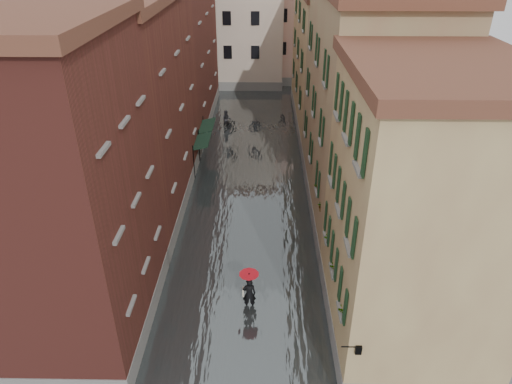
{
  "coord_description": "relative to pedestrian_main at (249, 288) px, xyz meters",
  "views": [
    {
      "loc": [
        1.0,
        -17.19,
        15.51
      ],
      "look_at": [
        0.6,
        5.08,
        3.0
      ],
      "focal_mm": 32.0,
      "sensor_mm": 36.0,
      "label": 1
    }
  ],
  "objects": [
    {
      "name": "building_right_near",
      "position": [
        6.62,
        -1.09,
        4.52
      ],
      "size": [
        6.0,
        8.0,
        11.5
      ],
      "primitive_type": "cube",
      "color": "#9D7951",
      "rests_on": "ground"
    },
    {
      "name": "window_planters",
      "position": [
        3.74,
        1.42,
        2.28
      ],
      "size": [
        0.59,
        10.6,
        0.84
      ],
      "color": "#9F5E34",
      "rests_on": "ground"
    },
    {
      "name": "building_left_mid",
      "position": [
        -7.38,
        9.91,
        5.02
      ],
      "size": [
        6.0,
        14.0,
        12.5
      ],
      "primitive_type": "cube",
      "color": "#5A281C",
      "rests_on": "ground"
    },
    {
      "name": "building_right_mid",
      "position": [
        6.62,
        9.91,
        5.27
      ],
      "size": [
        6.0,
        14.0,
        13.0
      ],
      "primitive_type": "cube",
      "color": "#948659",
      "rests_on": "ground"
    },
    {
      "name": "pedestrian_far",
      "position": [
        -2.79,
        23.25,
        -0.36
      ],
      "size": [
        0.91,
        0.74,
        1.73
      ],
      "primitive_type": "imported",
      "rotation": [
        0.0,
        0.0,
        0.11
      ],
      "color": "black",
      "rests_on": "ground"
    },
    {
      "name": "awning_near",
      "position": [
        -3.87,
        14.29,
        1.24
      ],
      "size": [
        1.09,
        2.84,
        2.8
      ],
      "color": "black",
      "rests_on": "ground"
    },
    {
      "name": "building_right_far",
      "position": [
        6.62,
        24.91,
        4.52
      ],
      "size": [
        6.0,
        16.0,
        11.5
      ],
      "primitive_type": "cube",
      "color": "#9D7951",
      "rests_on": "ground"
    },
    {
      "name": "building_end_cream",
      "position": [
        -3.38,
        38.91,
        5.27
      ],
      "size": [
        12.0,
        9.0,
        13.0
      ],
      "primitive_type": "cube",
      "color": "beige",
      "rests_on": "ground"
    },
    {
      "name": "pedestrian_main",
      "position": [
        0.0,
        0.0,
        0.0
      ],
      "size": [
        0.93,
        0.93,
        2.06
      ],
      "color": "black",
      "rests_on": "ground"
    },
    {
      "name": "building_end_pink",
      "position": [
        5.62,
        40.91,
        4.77
      ],
      "size": [
        10.0,
        9.0,
        12.0
      ],
      "primitive_type": "cube",
      "color": "#CDA890",
      "rests_on": "ground"
    },
    {
      "name": "ground",
      "position": [
        -0.38,
        0.91,
        -1.23
      ],
      "size": [
        120.0,
        120.0,
        0.0
      ],
      "primitive_type": "plane",
      "color": "#59595B",
      "rests_on": "ground"
    },
    {
      "name": "building_left_near",
      "position": [
        -7.38,
        -1.09,
        5.27
      ],
      "size": [
        6.0,
        8.0,
        13.0
      ],
      "primitive_type": "cube",
      "color": "maroon",
      "rests_on": "ground"
    },
    {
      "name": "building_left_far",
      "position": [
        -7.38,
        24.91,
        5.77
      ],
      "size": [
        6.0,
        16.0,
        14.0
      ],
      "primitive_type": "cube",
      "color": "maroon",
      "rests_on": "ground"
    },
    {
      "name": "wall_lantern",
      "position": [
        3.95,
        -5.09,
        1.78
      ],
      "size": [
        0.71,
        0.22,
        0.35
      ],
      "color": "black",
      "rests_on": "ground"
    },
    {
      "name": "floodwater",
      "position": [
        -0.38,
        13.91,
        -1.13
      ],
      "size": [
        10.0,
        60.0,
        0.2
      ],
      "primitive_type": "cube",
      "color": "#404647",
      "rests_on": "ground"
    },
    {
      "name": "awning_far",
      "position": [
        -3.87,
        17.39,
        1.24
      ],
      "size": [
        1.09,
        2.97,
        2.8
      ],
      "color": "black",
      "rests_on": "ground"
    }
  ]
}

